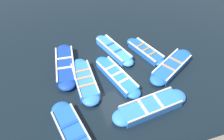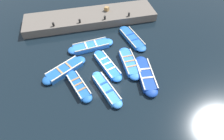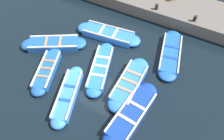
{
  "view_description": "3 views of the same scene",
  "coord_description": "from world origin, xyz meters",
  "px_view_note": "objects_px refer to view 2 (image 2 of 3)",
  "views": [
    {
      "loc": [
        -7.85,
        3.04,
        8.94
      ],
      "look_at": [
        0.5,
        0.41,
        0.31
      ],
      "focal_mm": 35.0,
      "sensor_mm": 36.0,
      "label": 1
    },
    {
      "loc": [
        9.25,
        -1.5,
        10.37
      ],
      "look_at": [
        0.84,
        0.48,
        0.35
      ],
      "focal_mm": 28.0,
      "sensor_mm": 36.0,
      "label": 2
    },
    {
      "loc": [
        6.22,
        4.25,
        9.17
      ],
      "look_at": [
        -0.08,
        0.85,
        0.15
      ],
      "focal_mm": 35.0,
      "sensor_mm": 36.0,
      "label": 3
    }
  ],
  "objects_px": {
    "boat_inner_gap": "(107,65)",
    "bollard_north": "(53,24)",
    "wooden_crate": "(107,9)",
    "bollard_mid_north": "(80,21)",
    "boat_end_of_row": "(91,46)",
    "boat_far_corner": "(65,70)",
    "boat_alongside": "(146,75)",
    "boat_mid_row": "(129,63)",
    "bollard_south": "(129,14)",
    "boat_broadside": "(79,86)",
    "buoy_orange_near": "(55,79)",
    "boat_outer_right": "(132,38)",
    "boat_tucked": "(106,89)",
    "bollard_mid_south": "(105,18)"
  },
  "relations": [
    {
      "from": "bollard_north",
      "to": "buoy_orange_near",
      "type": "xyz_separation_m",
      "value": [
        5.82,
        -0.15,
        -0.83
      ]
    },
    {
      "from": "bollard_north",
      "to": "boat_inner_gap",
      "type": "bearing_deg",
      "value": 35.79
    },
    {
      "from": "boat_tucked",
      "to": "boat_far_corner",
      "type": "relative_size",
      "value": 0.97
    },
    {
      "from": "boat_mid_row",
      "to": "bollard_north",
      "type": "xyz_separation_m",
      "value": [
        -5.58,
        -5.67,
        0.75
      ]
    },
    {
      "from": "boat_tucked",
      "to": "boat_inner_gap",
      "type": "bearing_deg",
      "value": 166.43
    },
    {
      "from": "boat_tucked",
      "to": "boat_outer_right",
      "type": "distance_m",
      "value": 6.06
    },
    {
      "from": "bollard_north",
      "to": "bollard_mid_south",
      "type": "height_order",
      "value": "same"
    },
    {
      "from": "bollard_mid_north",
      "to": "buoy_orange_near",
      "type": "xyz_separation_m",
      "value": [
        5.82,
        -2.57,
        -0.83
      ]
    },
    {
      "from": "boat_tucked",
      "to": "boat_alongside",
      "type": "relative_size",
      "value": 0.9
    },
    {
      "from": "boat_inner_gap",
      "to": "boat_outer_right",
      "type": "distance_m",
      "value": 4.03
    },
    {
      "from": "boat_far_corner",
      "to": "boat_broadside",
      "type": "xyz_separation_m",
      "value": [
        1.73,
        0.88,
        -0.02
      ]
    },
    {
      "from": "boat_tucked",
      "to": "buoy_orange_near",
      "type": "bearing_deg",
      "value": -117.0
    },
    {
      "from": "bollard_south",
      "to": "wooden_crate",
      "type": "height_order",
      "value": "wooden_crate"
    },
    {
      "from": "boat_inner_gap",
      "to": "boat_far_corner",
      "type": "height_order",
      "value": "boat_far_corner"
    },
    {
      "from": "boat_tucked",
      "to": "boat_outer_right",
      "type": "xyz_separation_m",
      "value": [
        -4.97,
        3.47,
        -0.03
      ]
    },
    {
      "from": "boat_inner_gap",
      "to": "boat_tucked",
      "type": "xyz_separation_m",
      "value": [
        2.21,
        -0.53,
        0.02
      ]
    },
    {
      "from": "boat_far_corner",
      "to": "boat_broadside",
      "type": "distance_m",
      "value": 1.94
    },
    {
      "from": "boat_inner_gap",
      "to": "bollard_mid_south",
      "type": "xyz_separation_m",
      "value": [
        -5.39,
        0.95,
        0.78
      ]
    },
    {
      "from": "boat_mid_row",
      "to": "bollard_south",
      "type": "bearing_deg",
      "value": 164.06
    },
    {
      "from": "boat_mid_row",
      "to": "boat_end_of_row",
      "type": "xyz_separation_m",
      "value": [
        -2.68,
        -2.68,
        -0.0
      ]
    },
    {
      "from": "boat_inner_gap",
      "to": "boat_end_of_row",
      "type": "xyz_separation_m",
      "value": [
        -2.48,
        -0.9,
        0.02
      ]
    },
    {
      "from": "boat_tucked",
      "to": "boat_alongside",
      "type": "height_order",
      "value": "boat_alongside"
    },
    {
      "from": "bollard_mid_north",
      "to": "boat_inner_gap",
      "type": "bearing_deg",
      "value": 15.21
    },
    {
      "from": "boat_end_of_row",
      "to": "bollard_north",
      "type": "distance_m",
      "value": 4.23
    },
    {
      "from": "wooden_crate",
      "to": "boat_far_corner",
      "type": "bearing_deg",
      "value": -35.62
    },
    {
      "from": "boat_end_of_row",
      "to": "boat_far_corner",
      "type": "height_order",
      "value": "boat_end_of_row"
    },
    {
      "from": "boat_tucked",
      "to": "boat_outer_right",
      "type": "height_order",
      "value": "boat_tucked"
    },
    {
      "from": "boat_inner_gap",
      "to": "boat_tucked",
      "type": "relative_size",
      "value": 1.06
    },
    {
      "from": "boat_alongside",
      "to": "boat_outer_right",
      "type": "bearing_deg",
      "value": 175.68
    },
    {
      "from": "boat_tucked",
      "to": "bollard_mid_north",
      "type": "relative_size",
      "value": 10.24
    },
    {
      "from": "bollard_mid_north",
      "to": "wooden_crate",
      "type": "relative_size",
      "value": 0.89
    },
    {
      "from": "boat_end_of_row",
      "to": "boat_alongside",
      "type": "height_order",
      "value": "boat_alongside"
    },
    {
      "from": "boat_inner_gap",
      "to": "wooden_crate",
      "type": "relative_size",
      "value": 9.64
    },
    {
      "from": "bollard_mid_north",
      "to": "bollard_mid_south",
      "type": "relative_size",
      "value": 1.0
    },
    {
      "from": "boat_tucked",
      "to": "bollard_south",
      "type": "relative_size",
      "value": 10.24
    },
    {
      "from": "boat_end_of_row",
      "to": "bollard_mid_north",
      "type": "relative_size",
      "value": 11.75
    },
    {
      "from": "boat_alongside",
      "to": "bollard_south",
      "type": "height_order",
      "value": "bollard_south"
    },
    {
      "from": "boat_outer_right",
      "to": "wooden_crate",
      "type": "xyz_separation_m",
      "value": [
        -4.12,
        -1.48,
        0.82
      ]
    },
    {
      "from": "bollard_mid_south",
      "to": "bollard_south",
      "type": "xyz_separation_m",
      "value": [
        0.0,
        2.42,
        0.0
      ]
    },
    {
      "from": "boat_inner_gap",
      "to": "bollard_north",
      "type": "xyz_separation_m",
      "value": [
        -5.39,
        -3.89,
        0.78
      ]
    },
    {
      "from": "boat_inner_gap",
      "to": "boat_alongside",
      "type": "height_order",
      "value": "boat_alongside"
    },
    {
      "from": "boat_mid_row",
      "to": "boat_far_corner",
      "type": "relative_size",
      "value": 0.98
    },
    {
      "from": "wooden_crate",
      "to": "boat_end_of_row",
      "type": "bearing_deg",
      "value": -28.29
    },
    {
      "from": "buoy_orange_near",
      "to": "boat_broadside",
      "type": "bearing_deg",
      "value": 57.15
    },
    {
      "from": "boat_mid_row",
      "to": "buoy_orange_near",
      "type": "relative_size",
      "value": 14.33
    },
    {
      "from": "boat_inner_gap",
      "to": "boat_broadside",
      "type": "height_order",
      "value": "boat_inner_gap"
    },
    {
      "from": "boat_inner_gap",
      "to": "wooden_crate",
      "type": "xyz_separation_m",
      "value": [
        -6.88,
        1.46,
        0.8
      ]
    },
    {
      "from": "wooden_crate",
      "to": "bollard_mid_north",
      "type": "bearing_deg",
      "value": -63.0
    },
    {
      "from": "boat_end_of_row",
      "to": "bollard_mid_south",
      "type": "relative_size",
      "value": 11.75
    },
    {
      "from": "boat_alongside",
      "to": "bollard_mid_north",
      "type": "bearing_deg",
      "value": -150.08
    }
  ]
}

